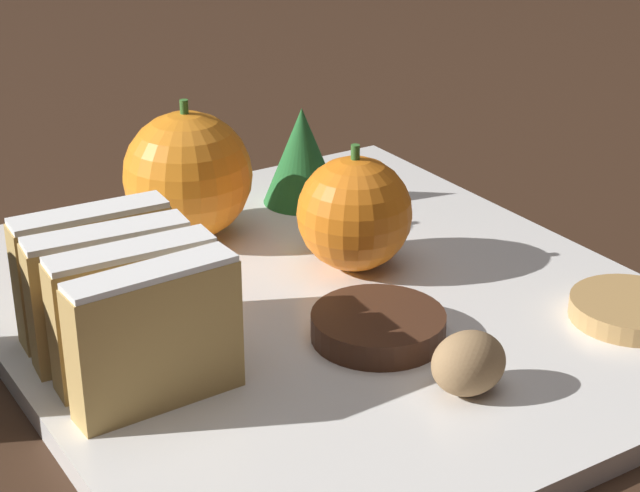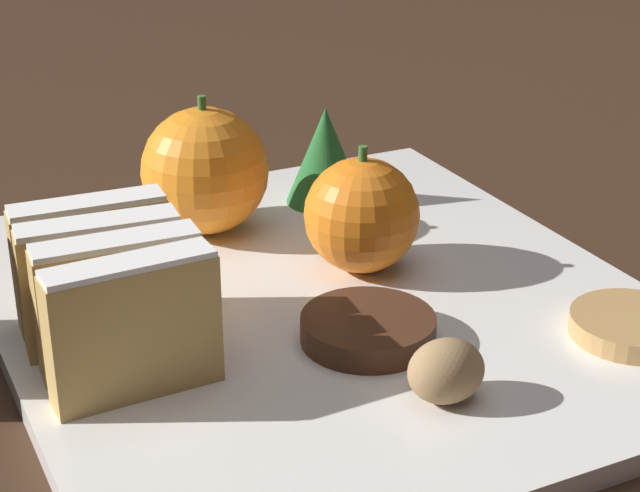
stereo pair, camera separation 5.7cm
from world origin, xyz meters
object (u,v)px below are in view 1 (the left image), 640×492
(orange_near, at_px, (188,175))
(chocolate_cookie, at_px, (385,324))
(orange_far, at_px, (354,213))
(walnut, at_px, (469,363))

(orange_near, distance_m, chocolate_cookie, 0.17)
(orange_far, distance_m, chocolate_cookie, 0.09)
(orange_far, bearing_deg, walnut, -102.51)
(orange_near, bearing_deg, orange_far, -56.62)
(orange_near, xyz_separation_m, orange_far, (0.06, -0.09, -0.01))
(walnut, xyz_separation_m, chocolate_cookie, (-0.00, 0.06, -0.01))
(orange_far, xyz_separation_m, chocolate_cookie, (-0.03, -0.08, -0.03))
(walnut, height_order, chocolate_cookie, walnut)
(walnut, bearing_deg, orange_far, 77.49)
(walnut, bearing_deg, orange_near, 97.11)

